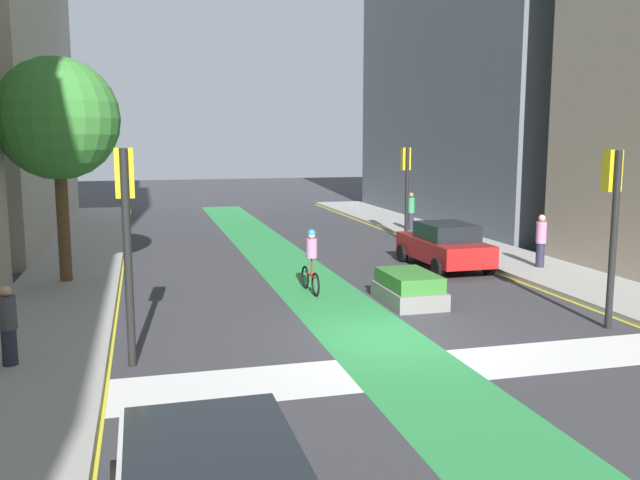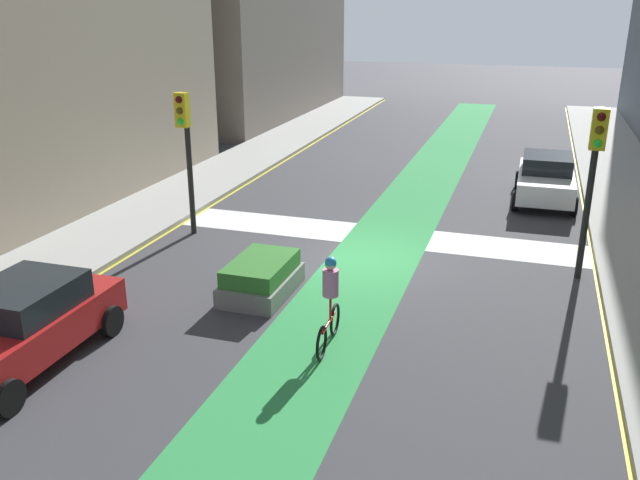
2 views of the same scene
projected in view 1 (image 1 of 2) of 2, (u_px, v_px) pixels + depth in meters
ground_plane at (390, 339)px, 14.95m from camera, size 120.00×120.00×0.00m
bike_lane_paint at (374, 340)px, 14.85m from camera, size 2.40×60.00×0.01m
crosswalk_band at (427, 368)px, 13.04m from camera, size 12.00×1.80×0.01m
sidewalk_left at (27, 364)px, 13.05m from camera, size 3.00×60.00×0.15m
curb_stripe_left at (108, 361)px, 13.44m from camera, size 0.16×60.00×0.01m
curb_stripe_right at (621, 320)px, 16.46m from camera, size 0.16×60.00×0.01m
traffic_signal_near_right at (612, 204)px, 15.44m from camera, size 0.35×0.52×4.14m
traffic_signal_near_left at (126, 215)px, 12.83m from camera, size 0.35×0.52×4.23m
traffic_signal_far_right at (406, 176)px, 28.62m from camera, size 0.35×0.52×4.01m
car_red_right_far at (444, 245)px, 22.89m from camera, size 2.05×4.21×1.57m
cyclist_in_lane at (311, 260)px, 19.20m from camera, size 0.32×1.73×1.86m
pedestrian_sidewalk_right_a at (541, 240)px, 22.33m from camera, size 0.34×0.34×1.75m
pedestrian_sidewalk_left_a at (8, 325)px, 12.66m from camera, size 0.34×0.34×1.53m
pedestrian_sidewalk_right_b at (411, 211)px, 31.25m from camera, size 0.34×0.34×1.76m
street_tree_near at (57, 120)px, 19.63m from camera, size 3.57×3.57×6.61m
median_planter at (409, 289)px, 18.08m from camera, size 1.38×2.25×0.85m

